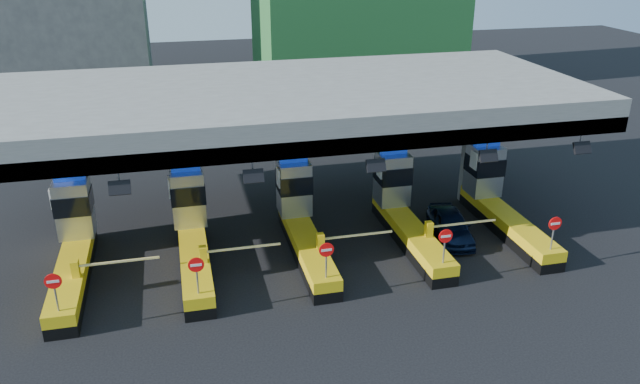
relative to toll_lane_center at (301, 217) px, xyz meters
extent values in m
plane|color=black|center=(0.00, -0.28, -1.40)|extent=(120.00, 120.00, 0.00)
cube|color=slate|center=(0.00, 2.72, 4.85)|extent=(28.00, 12.00, 1.50)
cube|color=#4C4C49|center=(0.00, -2.98, 4.45)|extent=(28.00, 0.60, 0.70)
cube|color=slate|center=(-10.00, 2.72, 1.35)|extent=(1.00, 1.00, 5.50)
cube|color=slate|center=(0.00, 2.72, 1.35)|extent=(1.00, 1.00, 5.50)
cube|color=slate|center=(10.00, 2.72, 1.35)|extent=(1.00, 1.00, 5.50)
cylinder|color=slate|center=(-7.50, -2.98, 3.85)|extent=(0.06, 0.06, 0.50)
cube|color=black|center=(-7.50, -3.18, 3.50)|extent=(0.80, 0.38, 0.54)
cylinder|color=slate|center=(-2.50, -2.98, 3.85)|extent=(0.06, 0.06, 0.50)
cube|color=black|center=(-2.50, -3.18, 3.50)|extent=(0.80, 0.38, 0.54)
cylinder|color=slate|center=(2.50, -2.98, 3.85)|extent=(0.06, 0.06, 0.50)
cube|color=black|center=(2.50, -3.18, 3.50)|extent=(0.80, 0.38, 0.54)
cylinder|color=slate|center=(7.50, -2.98, 3.85)|extent=(0.06, 0.06, 0.50)
cube|color=black|center=(7.50, -3.18, 3.50)|extent=(0.80, 0.38, 0.54)
cylinder|color=slate|center=(12.00, -2.98, 3.85)|extent=(0.06, 0.06, 0.50)
cube|color=black|center=(12.00, -3.18, 3.50)|extent=(0.80, 0.38, 0.54)
cube|color=black|center=(-10.00, -1.28, -1.15)|extent=(1.20, 8.00, 0.50)
cube|color=#E5B70C|center=(-10.00, -1.28, -0.65)|extent=(1.20, 8.00, 0.50)
cube|color=#9EA3A8|center=(-10.00, 1.52, 0.90)|extent=(1.50, 1.50, 2.60)
cube|color=black|center=(-10.00, 1.50, 1.20)|extent=(1.56, 1.56, 0.90)
cube|color=#0C2DBF|center=(-10.00, 1.52, 2.48)|extent=(1.30, 0.35, 0.55)
cube|color=white|center=(-10.80, 1.22, 1.60)|extent=(0.06, 0.70, 0.90)
cylinder|color=slate|center=(-10.00, -4.88, 0.25)|extent=(0.07, 0.07, 1.30)
cylinder|color=red|center=(-10.00, -4.91, 0.85)|extent=(0.60, 0.04, 0.60)
cube|color=white|center=(-10.00, -4.93, 0.85)|extent=(0.42, 0.02, 0.10)
cube|color=#E5B70C|center=(-9.65, -2.48, -0.05)|extent=(0.30, 0.35, 0.70)
cube|color=white|center=(-8.00, -2.48, 0.05)|extent=(3.20, 0.08, 0.08)
cube|color=black|center=(-5.00, -1.28, -1.15)|extent=(1.20, 8.00, 0.50)
cube|color=#E5B70C|center=(-5.00, -1.28, -0.65)|extent=(1.20, 8.00, 0.50)
cube|color=#9EA3A8|center=(-5.00, 1.52, 0.90)|extent=(1.50, 1.50, 2.60)
cube|color=black|center=(-5.00, 1.50, 1.20)|extent=(1.56, 1.56, 0.90)
cube|color=#0C2DBF|center=(-5.00, 1.52, 2.48)|extent=(1.30, 0.35, 0.55)
cube|color=white|center=(-5.80, 1.22, 1.60)|extent=(0.06, 0.70, 0.90)
cylinder|color=slate|center=(-5.00, -4.88, 0.25)|extent=(0.07, 0.07, 1.30)
cylinder|color=red|center=(-5.00, -4.91, 0.85)|extent=(0.60, 0.04, 0.60)
cube|color=white|center=(-5.00, -4.93, 0.85)|extent=(0.42, 0.02, 0.10)
cube|color=#E5B70C|center=(-4.65, -2.48, -0.05)|extent=(0.30, 0.35, 0.70)
cube|color=white|center=(-3.00, -2.48, 0.05)|extent=(3.20, 0.08, 0.08)
cube|color=black|center=(0.00, -1.28, -1.15)|extent=(1.20, 8.00, 0.50)
cube|color=#E5B70C|center=(0.00, -1.28, -0.65)|extent=(1.20, 8.00, 0.50)
cube|color=#9EA3A8|center=(0.00, 1.52, 0.90)|extent=(1.50, 1.50, 2.60)
cube|color=black|center=(0.00, 1.50, 1.20)|extent=(1.56, 1.56, 0.90)
cube|color=#0C2DBF|center=(0.00, 1.52, 2.48)|extent=(1.30, 0.35, 0.55)
cube|color=white|center=(-0.80, 1.22, 1.60)|extent=(0.06, 0.70, 0.90)
cylinder|color=slate|center=(0.00, -4.88, 0.25)|extent=(0.07, 0.07, 1.30)
cylinder|color=red|center=(0.00, -4.91, 0.85)|extent=(0.60, 0.04, 0.60)
cube|color=white|center=(0.00, -4.93, 0.85)|extent=(0.42, 0.02, 0.10)
cube|color=#E5B70C|center=(0.35, -2.48, -0.05)|extent=(0.30, 0.35, 0.70)
cube|color=white|center=(2.00, -2.48, 0.05)|extent=(3.20, 0.08, 0.08)
cube|color=black|center=(5.00, -1.28, -1.15)|extent=(1.20, 8.00, 0.50)
cube|color=#E5B70C|center=(5.00, -1.28, -0.65)|extent=(1.20, 8.00, 0.50)
cube|color=#9EA3A8|center=(5.00, 1.52, 0.90)|extent=(1.50, 1.50, 2.60)
cube|color=black|center=(5.00, 1.50, 1.20)|extent=(1.56, 1.56, 0.90)
cube|color=#0C2DBF|center=(5.00, 1.52, 2.48)|extent=(1.30, 0.35, 0.55)
cube|color=white|center=(4.20, 1.22, 1.60)|extent=(0.06, 0.70, 0.90)
cylinder|color=slate|center=(5.00, -4.88, 0.25)|extent=(0.07, 0.07, 1.30)
cylinder|color=red|center=(5.00, -4.91, 0.85)|extent=(0.60, 0.04, 0.60)
cube|color=white|center=(5.00, -4.93, 0.85)|extent=(0.42, 0.02, 0.10)
cube|color=#E5B70C|center=(5.35, -2.48, -0.05)|extent=(0.30, 0.35, 0.70)
cube|color=white|center=(7.00, -2.48, 0.05)|extent=(3.20, 0.08, 0.08)
cube|color=black|center=(10.00, -1.28, -1.15)|extent=(1.20, 8.00, 0.50)
cube|color=#E5B70C|center=(10.00, -1.28, -0.65)|extent=(1.20, 8.00, 0.50)
cube|color=#9EA3A8|center=(10.00, 1.52, 0.90)|extent=(1.50, 1.50, 2.60)
cube|color=black|center=(10.00, 1.50, 1.20)|extent=(1.56, 1.56, 0.90)
cube|color=#0C2DBF|center=(10.00, 1.52, 2.48)|extent=(1.30, 0.35, 0.55)
cube|color=white|center=(9.20, 1.22, 1.60)|extent=(0.06, 0.70, 0.90)
cylinder|color=slate|center=(10.00, -4.88, 0.25)|extent=(0.07, 0.07, 1.30)
cylinder|color=red|center=(10.00, -4.91, 0.85)|extent=(0.60, 0.04, 0.60)
cube|color=white|center=(10.00, -4.93, 0.85)|extent=(0.42, 0.02, 0.10)
cube|color=#E5B70C|center=(10.35, -2.48, -0.05)|extent=(0.30, 0.35, 0.70)
cube|color=white|center=(12.00, -2.48, 0.05)|extent=(3.20, 0.08, 0.08)
imported|color=black|center=(7.07, -1.10, -0.70)|extent=(2.30, 4.31, 1.40)
camera|label=1|loc=(-5.27, -25.67, 12.39)|focal=35.00mm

